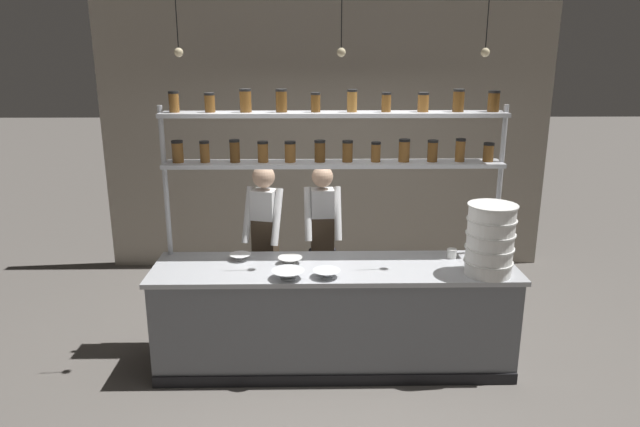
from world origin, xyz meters
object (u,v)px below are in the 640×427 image
object	(u,v)px
spice_shelf_unit	(334,144)
prep_bowl_near_left	(327,274)
chef_left	(265,238)
prep_bowl_center_front	(240,257)
container_stack	(490,240)
serving_cup_front	(452,253)
chef_center	(322,235)
prep_bowl_near_right	(290,260)
prep_bowl_center_back	(288,275)

from	to	relation	value
spice_shelf_unit	prep_bowl_near_left	xyz separation A→B (m)	(-0.07, -0.58, -0.96)
chef_left	prep_bowl_center_front	world-z (taller)	chef_left
container_stack	serving_cup_front	bearing A→B (deg)	117.51
chef_center	prep_bowl_near_right	bearing A→B (deg)	-114.48
prep_bowl_center_front	serving_cup_front	world-z (taller)	serving_cup_front
prep_bowl_near_right	prep_bowl_center_back	bearing A→B (deg)	-90.94
chef_left	prep_bowl_center_back	bearing A→B (deg)	-58.54
container_stack	prep_bowl_near_right	size ratio (longest dim) A/B	2.80
prep_bowl_center_front	serving_cup_front	xyz separation A→B (m)	(1.86, 0.02, 0.02)
chef_center	prep_bowl_near_left	bearing A→B (deg)	-92.62
prep_bowl_center_front	prep_bowl_near_right	size ratio (longest dim) A/B	0.90
chef_left	serving_cup_front	xyz separation A→B (m)	(1.68, -0.47, 0.00)
prep_bowl_near_left	prep_bowl_near_right	xyz separation A→B (m)	(-0.30, 0.32, -0.00)
chef_left	prep_bowl_center_back	world-z (taller)	chef_left
chef_left	container_stack	distance (m)	2.08
prep_bowl_center_front	prep_bowl_near_right	world-z (taller)	prep_bowl_near_right
prep_bowl_near_left	serving_cup_front	world-z (taller)	serving_cup_front
prep_bowl_center_front	prep_bowl_near_right	distance (m)	0.45
spice_shelf_unit	serving_cup_front	distance (m)	1.42
spice_shelf_unit	chef_center	xyz separation A→B (m)	(-0.09, 0.49, -0.98)
prep_bowl_center_front	chef_center	bearing A→B (deg)	41.65
container_stack	prep_bowl_center_front	bearing A→B (deg)	169.84
prep_bowl_near_left	serving_cup_front	xyz separation A→B (m)	(1.12, 0.43, 0.01)
chef_center	prep_bowl_center_front	xyz separation A→B (m)	(-0.73, -0.65, 0.02)
chef_center	prep_bowl_near_right	world-z (taller)	chef_center
chef_left	prep_bowl_center_front	bearing A→B (deg)	-94.14
container_stack	chef_center	bearing A→B (deg)	142.44
chef_left	serving_cup_front	world-z (taller)	chef_left
prep_bowl_near_left	prep_bowl_center_back	bearing A→B (deg)	-175.15
container_stack	prep_bowl_center_front	distance (m)	2.11
container_stack	prep_bowl_near_left	xyz separation A→B (m)	(-1.32, -0.05, -0.27)
chef_left	prep_bowl_near_right	xyz separation A→B (m)	(0.26, -0.59, -0.01)
prep_bowl_near_left	prep_bowl_center_front	xyz separation A→B (m)	(-0.74, 0.42, -0.01)
prep_bowl_center_back	serving_cup_front	bearing A→B (deg)	17.80
prep_bowl_near_right	serving_cup_front	world-z (taller)	serving_cup_front
chef_center	container_stack	bearing A→B (deg)	-40.74
prep_bowl_near_right	chef_center	bearing A→B (deg)	68.71
prep_bowl_near_right	serving_cup_front	size ratio (longest dim) A/B	2.48
container_stack	prep_bowl_center_back	size ratio (longest dim) A/B	2.21
chef_left	prep_bowl_center_front	size ratio (longest dim) A/B	8.78
chef_left	prep_bowl_center_back	distance (m)	0.96
prep_bowl_center_back	chef_center	bearing A→B (deg)	74.72
spice_shelf_unit	prep_bowl_near_left	bearing A→B (deg)	-97.35
prep_bowl_center_back	prep_bowl_near_right	xyz separation A→B (m)	(0.01, 0.34, -0.01)
prep_bowl_center_back	prep_bowl_near_right	bearing A→B (deg)	89.06
chef_center	serving_cup_front	world-z (taller)	chef_center
serving_cup_front	chef_left	bearing A→B (deg)	164.35
chef_left	prep_bowl_near_right	bearing A→B (deg)	-50.00
chef_left	serving_cup_front	size ratio (longest dim) A/B	19.56
container_stack	prep_bowl_near_left	bearing A→B (deg)	-177.97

